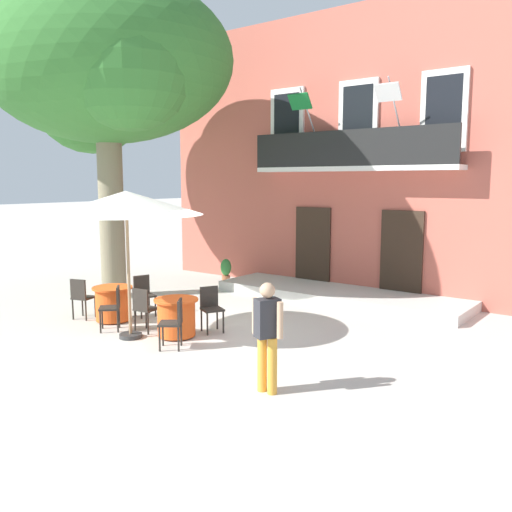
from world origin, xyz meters
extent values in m
plane|color=beige|center=(0.00, 0.00, 0.00)|extent=(120.00, 120.00, 0.00)
cube|color=#BC5B4C|center=(0.82, 7.00, 3.75)|extent=(13.00, 4.00, 7.50)
cube|color=#332319|center=(-0.48, 4.97, 1.15)|extent=(1.10, 0.08, 2.30)
cube|color=#332319|center=(2.12, 4.97, 1.15)|extent=(1.10, 0.08, 2.30)
cube|color=silver|center=(-1.38, 4.96, 4.65)|extent=(1.10, 0.08, 1.90)
cube|color=black|center=(-1.38, 4.93, 4.65)|extent=(0.84, 0.04, 1.60)
cube|color=silver|center=(0.82, 4.96, 4.65)|extent=(1.10, 0.08, 1.90)
cube|color=black|center=(0.82, 4.93, 4.65)|extent=(0.84, 0.04, 1.60)
cube|color=silver|center=(3.02, 4.96, 4.65)|extent=(1.10, 0.08, 1.90)
cube|color=black|center=(3.02, 4.93, 4.65)|extent=(0.84, 0.04, 1.60)
cube|color=silver|center=(0.82, 4.67, 3.34)|extent=(5.60, 0.65, 0.12)
cube|color=black|center=(0.82, 4.38, 3.85)|extent=(5.60, 0.06, 0.90)
cylinder|color=#B2B2B7|center=(-0.38, 4.50, 4.75)|extent=(0.04, 0.95, 1.33)
cube|color=#146B2D|center=(-0.38, 4.05, 5.05)|extent=(0.60, 0.29, 0.38)
cylinder|color=#B2B2B7|center=(2.02, 4.50, 4.75)|extent=(0.04, 0.95, 1.33)
cube|color=white|center=(2.02, 4.05, 5.05)|extent=(0.60, 0.29, 0.38)
cylinder|color=slate|center=(-1.48, 4.70, 3.53)|extent=(0.30, 0.30, 0.26)
ellipsoid|color=#38843D|center=(-1.48, 4.70, 3.90)|extent=(0.39, 0.39, 0.49)
cylinder|color=#47423D|center=(0.05, 4.70, 3.53)|extent=(0.28, 0.28, 0.26)
ellipsoid|color=#38843D|center=(0.05, 4.70, 3.83)|extent=(0.37, 0.37, 0.34)
cylinder|color=#995638|center=(1.58, 4.70, 3.52)|extent=(0.27, 0.27, 0.24)
ellipsoid|color=#38843D|center=(1.58, 4.70, 3.88)|extent=(0.35, 0.35, 0.48)
cylinder|color=#995638|center=(3.12, 4.70, 3.54)|extent=(0.33, 0.33, 0.28)
ellipsoid|color=#38843D|center=(3.12, 4.70, 3.87)|extent=(0.42, 0.42, 0.39)
cube|color=silver|center=(0.82, 4.10, 0.12)|extent=(6.57, 1.80, 0.25)
cylinder|color=#7F755B|center=(-4.11, 0.90, 2.07)|extent=(0.64, 0.64, 4.13)
ellipsoid|color=#33702D|center=(-4.11, 0.90, 5.96)|extent=(6.64, 5.98, 3.98)
sphere|color=#33702D|center=(-5.94, 1.73, 5.46)|extent=(3.32, 3.32, 3.32)
sphere|color=#33702D|center=(-2.45, 0.23, 5.63)|extent=(2.99, 2.99, 2.99)
cylinder|color=#EA561E|center=(-2.06, -0.74, 0.37)|extent=(0.74, 0.74, 0.68)
cylinder|color=#EA561E|center=(-2.06, -0.74, 0.74)|extent=(0.86, 0.86, 0.04)
cylinder|color=#2D2823|center=(-2.06, -0.74, 0.01)|extent=(0.44, 0.44, 0.03)
cylinder|color=#2D2823|center=(-1.63, 0.09, 0.23)|extent=(0.04, 0.04, 0.45)
cylinder|color=#2D2823|center=(-1.73, -0.24, 0.23)|extent=(0.04, 0.04, 0.45)
cylinder|color=#2D2823|center=(-1.95, 0.19, 0.23)|extent=(0.04, 0.04, 0.45)
cylinder|color=#2D2823|center=(-2.05, -0.14, 0.23)|extent=(0.04, 0.04, 0.45)
cube|color=#2D2823|center=(-1.84, -0.02, 0.47)|extent=(0.50, 0.50, 0.04)
cube|color=#2D2823|center=(-2.01, 0.03, 0.70)|extent=(0.15, 0.37, 0.42)
cylinder|color=#2D2823|center=(-2.99, -0.87, 0.23)|extent=(0.04, 0.04, 0.45)
cylinder|color=#2D2823|center=(-2.67, -0.76, 0.23)|extent=(0.04, 0.04, 0.45)
cylinder|color=#2D2823|center=(-2.88, -1.19, 0.23)|extent=(0.04, 0.04, 0.45)
cylinder|color=#2D2823|center=(-2.56, -1.08, 0.23)|extent=(0.04, 0.04, 0.45)
cube|color=#2D2823|center=(-2.78, -0.98, 0.47)|extent=(0.51, 0.51, 0.04)
cube|color=#2D2823|center=(-2.72, -1.15, 0.70)|extent=(0.37, 0.16, 0.42)
cylinder|color=#2D2823|center=(-1.51, -1.49, 0.23)|extent=(0.04, 0.04, 0.45)
cylinder|color=#2D2823|center=(-1.76, -1.26, 0.23)|extent=(0.04, 0.04, 0.45)
cylinder|color=#2D2823|center=(-1.28, -1.24, 0.23)|extent=(0.04, 0.04, 0.45)
cylinder|color=#2D2823|center=(-1.52, -1.01, 0.23)|extent=(0.04, 0.04, 0.45)
cube|color=#2D2823|center=(-1.52, -1.25, 0.47)|extent=(0.57, 0.57, 0.04)
cube|color=#2D2823|center=(-1.39, -1.12, 0.70)|extent=(0.31, 0.29, 0.42)
cylinder|color=#EA561E|center=(-0.11, -0.74, 0.37)|extent=(0.74, 0.74, 0.68)
cylinder|color=#EA561E|center=(-0.11, -0.74, 0.74)|extent=(0.86, 0.86, 0.04)
cylinder|color=#2D2823|center=(-0.11, -0.74, 0.01)|extent=(0.44, 0.44, 0.03)
cylinder|color=#2D2823|center=(0.46, 0.00, 0.23)|extent=(0.04, 0.04, 0.45)
cylinder|color=#2D2823|center=(0.31, -0.30, 0.23)|extent=(0.04, 0.04, 0.45)
cylinder|color=#2D2823|center=(0.16, 0.16, 0.23)|extent=(0.04, 0.04, 0.45)
cylinder|color=#2D2823|center=(0.00, -0.15, 0.23)|extent=(0.04, 0.04, 0.45)
cube|color=#2D2823|center=(0.23, -0.07, 0.47)|extent=(0.54, 0.54, 0.04)
cube|color=#2D2823|center=(0.07, 0.01, 0.70)|extent=(0.21, 0.36, 0.42)
cylinder|color=#2D2823|center=(-1.05, -0.69, 0.23)|extent=(0.04, 0.04, 0.45)
cylinder|color=#2D2823|center=(-0.71, -0.65, 0.23)|extent=(0.04, 0.04, 0.45)
cylinder|color=#2D2823|center=(-1.00, -1.03, 0.23)|extent=(0.04, 0.04, 0.45)
cylinder|color=#2D2823|center=(-0.66, -0.99, 0.23)|extent=(0.04, 0.04, 0.45)
cube|color=#2D2823|center=(-0.86, -0.84, 0.47)|extent=(0.45, 0.45, 0.04)
cube|color=#2D2823|center=(-0.83, -1.02, 0.70)|extent=(0.38, 0.09, 0.42)
cylinder|color=#2D2823|center=(0.31, -1.57, 0.23)|extent=(0.04, 0.04, 0.45)
cylinder|color=#2D2823|center=(0.10, -1.30, 0.23)|extent=(0.04, 0.04, 0.45)
cylinder|color=#2D2823|center=(0.58, -1.37, 0.23)|extent=(0.04, 0.04, 0.45)
cylinder|color=#2D2823|center=(0.37, -1.10, 0.23)|extent=(0.04, 0.04, 0.45)
cube|color=#2D2823|center=(0.34, -1.34, 0.47)|extent=(0.56, 0.56, 0.04)
cube|color=#2D2823|center=(0.49, -1.23, 0.70)|extent=(0.26, 0.33, 0.42)
cylinder|color=#997A56|center=(-0.78, -1.33, 1.27)|extent=(0.06, 0.06, 2.55)
cylinder|color=#333333|center=(-0.78, -1.33, 0.04)|extent=(0.44, 0.44, 0.08)
cone|color=white|center=(-0.78, -1.33, 2.62)|extent=(2.90, 2.90, 0.45)
cylinder|color=#995638|center=(-2.82, 3.93, 0.13)|extent=(0.24, 0.24, 0.27)
ellipsoid|color=#38843D|center=(-2.82, 3.93, 0.51)|extent=(0.32, 0.32, 0.50)
cylinder|color=gold|center=(2.86, -1.92, 0.41)|extent=(0.14, 0.14, 0.83)
cylinder|color=gold|center=(3.04, -1.92, 0.41)|extent=(0.14, 0.14, 0.83)
cube|color=#2D2D33|center=(2.95, -1.92, 1.11)|extent=(0.35, 0.40, 0.56)
sphere|color=tan|center=(2.95, -1.92, 1.51)|extent=(0.22, 0.22, 0.22)
cylinder|color=tan|center=(2.73, -1.92, 1.11)|extent=(0.09, 0.09, 0.52)
cylinder|color=tan|center=(3.17, -1.92, 1.11)|extent=(0.09, 0.09, 0.52)
camera|label=1|loc=(7.33, -7.94, 3.04)|focal=37.77mm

